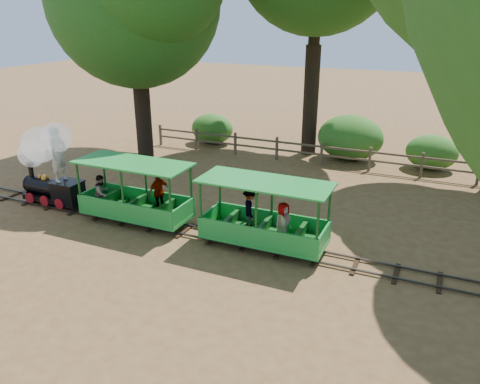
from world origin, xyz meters
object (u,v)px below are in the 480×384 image
at_px(carriage_rear, 263,221).
at_px(fence, 345,154).
at_px(locomotive, 46,157).
at_px(carriage_front, 135,198).

xyz_separation_m(carriage_rear, fence, (0.55, 7.96, -0.21)).
relative_size(locomotive, fence, 0.16).
bearing_deg(locomotive, carriage_rear, -0.20).
bearing_deg(carriage_front, fence, 59.42).
distance_m(locomotive, carriage_front, 3.55).
bearing_deg(locomotive, fence, 44.14).
bearing_deg(carriage_front, carriage_rear, 0.60).
height_order(locomotive, fence, locomotive).
bearing_deg(carriage_rear, fence, 86.03).
xyz_separation_m(locomotive, carriage_rear, (7.62, -0.03, -0.85)).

